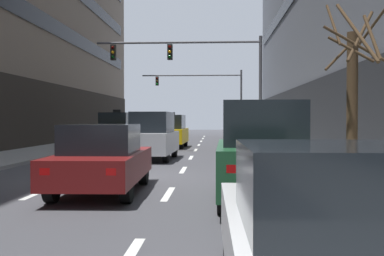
{
  "coord_description": "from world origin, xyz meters",
  "views": [
    {
      "loc": [
        2.71,
        -13.6,
        1.81
      ],
      "look_at": [
        0.73,
        24.4,
        1.02
      ],
      "focal_mm": 41.65,
      "sensor_mm": 36.0,
      "label": 1
    }
  ],
  "objects_px": {
    "car_parked_0": "(331,237)",
    "taxi_driving_3": "(117,131)",
    "taxi_driving_0": "(171,131)",
    "street_tree_1": "(352,100)",
    "car_driving_1": "(153,136)",
    "car_driving_4": "(103,159)",
    "traffic_signal_1": "(210,90)",
    "traffic_signal_0": "(202,67)",
    "taxi_driving_2": "(156,129)",
    "car_parked_1": "(261,152)",
    "pedestrian_0": "(292,134)"
  },
  "relations": [
    {
      "from": "taxi_driving_0",
      "to": "taxi_driving_3",
      "type": "distance_m",
      "value": 3.36
    },
    {
      "from": "car_parked_0",
      "to": "traffic_signal_0",
      "type": "bearing_deg",
      "value": 94.88
    },
    {
      "from": "traffic_signal_0",
      "to": "street_tree_1",
      "type": "xyz_separation_m",
      "value": [
        4.22,
        -12.71,
        -2.37
      ]
    },
    {
      "from": "car_driving_4",
      "to": "car_parked_0",
      "type": "bearing_deg",
      "value": -61.26
    },
    {
      "from": "car_parked_0",
      "to": "traffic_signal_1",
      "type": "xyz_separation_m",
      "value": [
        -1.49,
        38.29,
        3.73
      ]
    },
    {
      "from": "car_parked_1",
      "to": "taxi_driving_3",
      "type": "bearing_deg",
      "value": 112.28
    },
    {
      "from": "taxi_driving_3",
      "to": "car_parked_0",
      "type": "xyz_separation_m",
      "value": [
        6.97,
        -22.91,
        -0.3
      ]
    },
    {
      "from": "pedestrian_0",
      "to": "traffic_signal_0",
      "type": "bearing_deg",
      "value": 138.93
    },
    {
      "from": "traffic_signal_0",
      "to": "taxi_driving_2",
      "type": "bearing_deg",
      "value": 104.95
    },
    {
      "from": "taxi_driving_0",
      "to": "traffic_signal_0",
      "type": "bearing_deg",
      "value": -60.0
    },
    {
      "from": "traffic_signal_1",
      "to": "taxi_driving_2",
      "type": "bearing_deg",
      "value": 170.99
    },
    {
      "from": "taxi_driving_2",
      "to": "taxi_driving_3",
      "type": "bearing_deg",
      "value": -90.77
    },
    {
      "from": "taxi_driving_2",
      "to": "traffic_signal_0",
      "type": "height_order",
      "value": "traffic_signal_0"
    },
    {
      "from": "car_parked_0",
      "to": "taxi_driving_3",
      "type": "bearing_deg",
      "value": 106.92
    },
    {
      "from": "car_driving_4",
      "to": "traffic_signal_1",
      "type": "bearing_deg",
      "value": 85.9
    },
    {
      "from": "taxi_driving_0",
      "to": "taxi_driving_2",
      "type": "bearing_deg",
      "value": 101.14
    },
    {
      "from": "car_driving_4",
      "to": "traffic_signal_1",
      "type": "distance_m",
      "value": 31.76
    },
    {
      "from": "taxi_driving_3",
      "to": "car_driving_4",
      "type": "bearing_deg",
      "value": -78.66
    },
    {
      "from": "car_parked_1",
      "to": "pedestrian_0",
      "type": "distance_m",
      "value": 11.05
    },
    {
      "from": "taxi_driving_0",
      "to": "street_tree_1",
      "type": "bearing_deg",
      "value": -68.96
    },
    {
      "from": "street_tree_1",
      "to": "taxi_driving_2",
      "type": "bearing_deg",
      "value": 106.35
    },
    {
      "from": "car_driving_1",
      "to": "pedestrian_0",
      "type": "distance_m",
      "value": 6.36
    },
    {
      "from": "car_driving_1",
      "to": "car_parked_1",
      "type": "relative_size",
      "value": 0.98
    },
    {
      "from": "traffic_signal_1",
      "to": "car_parked_1",
      "type": "bearing_deg",
      "value": -87.38
    },
    {
      "from": "street_tree_1",
      "to": "pedestrian_0",
      "type": "height_order",
      "value": "street_tree_1"
    },
    {
      "from": "car_parked_0",
      "to": "traffic_signal_0",
      "type": "distance_m",
      "value": 20.8
    },
    {
      "from": "taxi_driving_2",
      "to": "traffic_signal_1",
      "type": "xyz_separation_m",
      "value": [
        5.26,
        -0.83,
        3.7
      ]
    },
    {
      "from": "car_driving_4",
      "to": "traffic_signal_1",
      "type": "relative_size",
      "value": 0.48
    },
    {
      "from": "car_driving_4",
      "to": "car_parked_0",
      "type": "distance_m",
      "value": 7.78
    },
    {
      "from": "car_driving_4",
      "to": "taxi_driving_2",
      "type": "bearing_deg",
      "value": 95.32
    },
    {
      "from": "pedestrian_0",
      "to": "taxi_driving_0",
      "type": "bearing_deg",
      "value": 131.11
    },
    {
      "from": "car_driving_1",
      "to": "car_driving_4",
      "type": "relative_size",
      "value": 0.98
    },
    {
      "from": "taxi_driving_2",
      "to": "car_parked_1",
      "type": "height_order",
      "value": "car_parked_1"
    },
    {
      "from": "car_parked_1",
      "to": "traffic_signal_1",
      "type": "bearing_deg",
      "value": 92.62
    },
    {
      "from": "car_driving_1",
      "to": "car_parked_0",
      "type": "bearing_deg",
      "value": -76.48
    },
    {
      "from": "car_driving_1",
      "to": "car_parked_1",
      "type": "distance_m",
      "value": 10.39
    },
    {
      "from": "car_driving_1",
      "to": "traffic_signal_0",
      "type": "distance_m",
      "value": 6.31
    },
    {
      "from": "taxi_driving_2",
      "to": "car_parked_0",
      "type": "xyz_separation_m",
      "value": [
        6.75,
        -39.13,
        -0.03
      ]
    },
    {
      "from": "taxi_driving_2",
      "to": "street_tree_1",
      "type": "xyz_separation_m",
      "value": [
        9.23,
        -31.47,
        1.46
      ]
    },
    {
      "from": "taxi_driving_0",
      "to": "car_driving_4",
      "type": "xyz_separation_m",
      "value": [
        -0.01,
        -17.0,
        -0.2
      ]
    },
    {
      "from": "taxi_driving_2",
      "to": "taxi_driving_3",
      "type": "height_order",
      "value": "taxi_driving_3"
    },
    {
      "from": "car_driving_4",
      "to": "traffic_signal_1",
      "type": "xyz_separation_m",
      "value": [
        2.26,
        31.47,
        3.69
      ]
    },
    {
      "from": "car_driving_1",
      "to": "car_parked_0",
      "type": "height_order",
      "value": "car_driving_1"
    },
    {
      "from": "traffic_signal_0",
      "to": "pedestrian_0",
      "type": "xyz_separation_m",
      "value": [
        4.25,
        -3.71,
        -3.52
      ]
    },
    {
      "from": "traffic_signal_0",
      "to": "street_tree_1",
      "type": "relative_size",
      "value": 1.87
    },
    {
      "from": "taxi_driving_2",
      "to": "traffic_signal_0",
      "type": "bearing_deg",
      "value": -75.05
    },
    {
      "from": "taxi_driving_0",
      "to": "taxi_driving_2",
      "type": "distance_m",
      "value": 15.6
    },
    {
      "from": "car_parked_0",
      "to": "traffic_signal_1",
      "type": "relative_size",
      "value": 0.45
    },
    {
      "from": "car_driving_1",
      "to": "street_tree_1",
      "type": "distance_m",
      "value": 10.17
    },
    {
      "from": "pedestrian_0",
      "to": "traffic_signal_1",
      "type": "bearing_deg",
      "value": 100.48
    }
  ]
}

